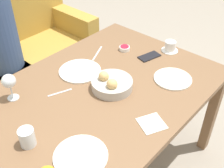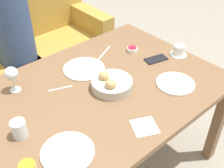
% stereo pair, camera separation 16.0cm
% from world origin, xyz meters
% --- Properties ---
extents(ground_plane, '(10.00, 10.00, 0.00)m').
position_xyz_m(ground_plane, '(0.00, 0.00, 0.00)').
color(ground_plane, gray).
extents(dining_table, '(1.47, 1.01, 0.73)m').
position_xyz_m(dining_table, '(0.00, 0.00, 0.64)').
color(dining_table, brown).
rests_on(dining_table, ground_plane).
extents(couch, '(1.78, 0.70, 0.91)m').
position_xyz_m(couch, '(-0.06, 1.19, 0.33)').
color(couch, '#B28938').
rests_on(couch, ground_plane).
extents(seated_person, '(0.31, 0.40, 1.26)m').
position_xyz_m(seated_person, '(-0.03, 1.03, 0.55)').
color(seated_person, '#23232D').
rests_on(seated_person, ground_plane).
extents(bread_basket, '(0.24, 0.24, 0.10)m').
position_xyz_m(bread_basket, '(0.07, -0.05, 0.76)').
color(bread_basket, '#B2ADA3').
rests_on(bread_basket, dining_table).
extents(plate_near_left, '(0.24, 0.24, 0.01)m').
position_xyz_m(plate_near_left, '(-0.38, -0.27, 0.73)').
color(plate_near_left, silver).
rests_on(plate_near_left, dining_table).
extents(plate_near_right, '(0.23, 0.23, 0.01)m').
position_xyz_m(plate_near_right, '(0.38, -0.26, 0.73)').
color(plate_near_right, silver).
rests_on(plate_near_right, dining_table).
extents(plate_far_center, '(0.26, 0.26, 0.01)m').
position_xyz_m(plate_far_center, '(0.07, 0.21, 0.73)').
color(plate_far_center, silver).
rests_on(plate_far_center, dining_table).
extents(water_tumbler, '(0.07, 0.07, 0.09)m').
position_xyz_m(water_tumbler, '(-0.49, -0.03, 0.77)').
color(water_tumbler, silver).
rests_on(water_tumbler, dining_table).
extents(wine_glass, '(0.08, 0.08, 0.16)m').
position_xyz_m(wine_glass, '(-0.35, 0.30, 0.84)').
color(wine_glass, silver).
rests_on(wine_glass, dining_table).
extents(coffee_cup, '(0.12, 0.12, 0.07)m').
position_xyz_m(coffee_cup, '(0.65, -0.07, 0.76)').
color(coffee_cup, white).
rests_on(coffee_cup, dining_table).
extents(jam_bowl_berry, '(0.07, 0.07, 0.03)m').
position_xyz_m(jam_bowl_berry, '(0.45, 0.17, 0.74)').
color(jam_bowl_berry, white).
rests_on(jam_bowl_berry, dining_table).
extents(fork_silver, '(0.18, 0.09, 0.00)m').
position_xyz_m(fork_silver, '(0.30, 0.28, 0.73)').
color(fork_silver, '#B7B7BC').
rests_on(fork_silver, dining_table).
extents(spoon_coffee, '(0.14, 0.06, 0.00)m').
position_xyz_m(spoon_coffee, '(-0.15, 0.15, 0.73)').
color(spoon_coffee, '#B7B7BC').
rests_on(spoon_coffee, dining_table).
extents(napkin, '(0.16, 0.16, 0.00)m').
position_xyz_m(napkin, '(-0.01, -0.38, 0.73)').
color(napkin, silver).
rests_on(napkin, dining_table).
extents(cell_phone, '(0.16, 0.11, 0.01)m').
position_xyz_m(cell_phone, '(0.49, -0.01, 0.73)').
color(cell_phone, black).
rests_on(cell_phone, dining_table).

